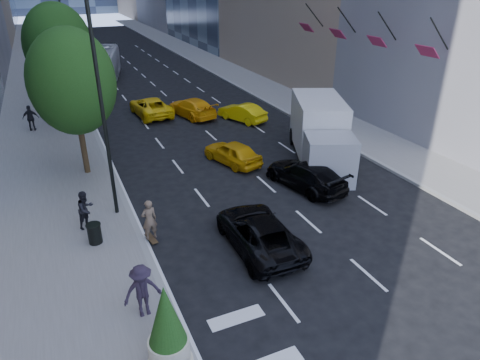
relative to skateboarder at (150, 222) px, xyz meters
name	(u,v)px	position (x,y,z in m)	size (l,w,h in m)	color
ground	(288,227)	(5.60, -1.36, -0.86)	(160.00, 160.00, 0.00)	black
sidewalk_left	(41,89)	(-3.40, 28.64, -0.79)	(6.00, 120.00, 0.15)	slate
sidewalk_right	(230,71)	(15.60, 28.64, -0.79)	(4.00, 120.00, 0.15)	slate
lamp_near	(104,86)	(-0.72, 2.64, 4.95)	(2.13, 0.22, 10.00)	black
lamp_far	(67,32)	(-0.72, 20.64, 4.95)	(2.13, 0.22, 10.00)	black
tree_near	(72,82)	(-1.60, 7.64, 4.11)	(4.20, 4.20, 7.46)	black
tree_mid	(58,46)	(-1.60, 17.64, 4.45)	(4.50, 4.50, 7.99)	black
tree_far	(51,34)	(-1.60, 30.64, 3.76)	(3.90, 3.90, 6.92)	black
traffic_signal	(56,28)	(-0.80, 38.64, 3.37)	(2.48, 0.53, 5.20)	black
facade_flags	(358,34)	(16.24, 8.64, 5.32)	(1.85, 13.30, 2.05)	black
skateboarder	(150,222)	(0.00, 0.00, 0.00)	(0.63, 0.41, 1.72)	brown
black_sedan_lincoln	(259,232)	(3.78, -2.15, -0.19)	(2.24, 4.85, 1.35)	black
black_sedan_mercedes	(306,175)	(8.24, 1.56, -0.18)	(1.90, 4.68, 1.36)	black
taxi_a	(232,152)	(6.10, 5.83, -0.21)	(1.54, 3.82, 1.30)	#DA9B0B
taxi_b	(242,112)	(9.80, 12.64, -0.23)	(1.34, 3.85, 1.27)	yellow
taxi_c	(151,107)	(4.04, 16.64, -0.18)	(2.27, 4.92, 1.37)	yellow
taxi_d	(192,107)	(6.80, 15.17, -0.18)	(1.92, 4.71, 1.37)	#FFAA0D
city_bus	(102,66)	(2.40, 29.39, 0.68)	(2.59, 11.07, 3.08)	white
box_truck	(321,133)	(10.73, 4.08, 0.87)	(5.17, 7.53, 3.40)	silver
pedestrian_a	(86,209)	(-2.20, 1.92, 0.11)	(0.80, 0.62, 1.64)	black
pedestrian_b	(31,118)	(-4.17, 16.11, 0.15)	(1.02, 0.42, 1.73)	black
pedestrian_c	(142,291)	(-1.20, -4.17, 0.20)	(1.18, 0.68, 1.83)	#271D2C
trash_can	(95,234)	(-2.08, 0.55, -0.31)	(0.53, 0.53, 0.80)	black
planter_shrub	(167,329)	(-1.00, -6.36, 0.57)	(1.12, 1.12, 2.69)	beige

